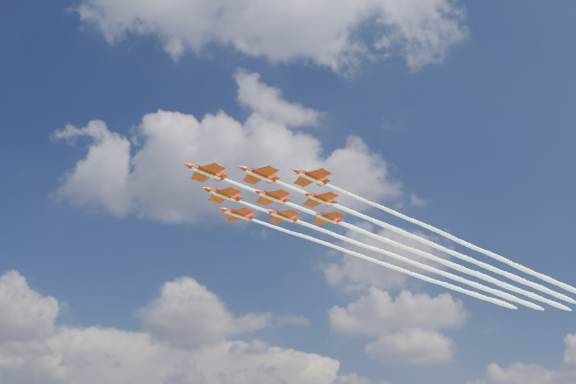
% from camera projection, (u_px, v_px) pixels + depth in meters
% --- Properties ---
extents(jet_lead, '(103.66, 100.85, 2.72)m').
position_uv_depth(jet_lead, '(400.00, 246.00, 163.61)').
color(jet_lead, red).
extents(jet_row2_port, '(103.66, 100.85, 2.72)m').
position_uv_depth(jet_row2_port, '(439.00, 247.00, 164.67)').
color(jet_row2_port, red).
extents(jet_row2_starb, '(103.66, 100.85, 2.72)m').
position_uv_depth(jet_row2_starb, '(402.00, 259.00, 173.77)').
color(jet_row2_starb, red).
extents(jet_row3_port, '(103.66, 100.85, 2.72)m').
position_uv_depth(jet_row3_port, '(477.00, 248.00, 165.73)').
color(jet_row3_port, red).
extents(jet_row3_centre, '(103.66, 100.85, 2.72)m').
position_uv_depth(jet_row3_centre, '(438.00, 260.00, 174.83)').
color(jet_row3_centre, red).
extents(jet_row3_starb, '(103.66, 100.85, 2.72)m').
position_uv_depth(jet_row3_starb, '(403.00, 270.00, 183.93)').
color(jet_row3_starb, red).
extents(jet_row4_port, '(103.66, 100.85, 2.72)m').
position_uv_depth(jet_row4_port, '(474.00, 261.00, 175.89)').
color(jet_row4_port, red).
extents(jet_row4_starb, '(103.66, 100.85, 2.72)m').
position_uv_depth(jet_row4_starb, '(437.00, 271.00, 184.99)').
color(jet_row4_starb, red).
extents(jet_tail, '(103.66, 100.85, 2.72)m').
position_uv_depth(jet_tail, '(471.00, 273.00, 186.06)').
color(jet_tail, red).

